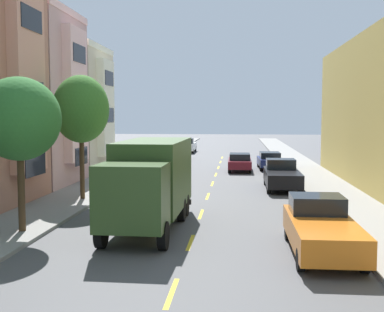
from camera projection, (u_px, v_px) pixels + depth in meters
ground_plane at (215, 178)px, 35.32m from camera, size 160.00×160.00×0.00m
sidewalk_left at (110, 179)px, 33.98m from camera, size 3.20×120.00×0.14m
sidewalk_right at (321, 182)px, 32.68m from camera, size 3.20×120.00×0.14m
lane_centerline_dashes at (210, 189)px, 29.86m from camera, size 0.14×47.20×0.01m
townhouse_fifth_cream at (27, 113)px, 38.51m from camera, size 12.74×6.89×9.73m
street_tree_second at (19, 119)px, 18.28m from camera, size 3.04×3.04×5.74m
street_tree_third at (81, 109)px, 25.46m from camera, size 2.88×2.88×6.38m
delivery_box_truck at (151, 179)px, 19.62m from camera, size 2.56×7.79×3.44m
parked_pickup_orange at (321, 228)px, 16.08m from camera, size 2.00×5.30×1.73m
parked_pickup_black at (282, 175)px, 30.13m from camera, size 2.03×5.31×1.73m
parked_wagon_silver at (178, 152)px, 49.69m from camera, size 1.83×4.71×1.50m
parked_sedan_champagne at (168, 158)px, 43.54m from camera, size 1.85×4.52×1.43m
parked_pickup_white at (187, 146)px, 59.18m from camera, size 2.04×5.31×1.73m
parked_suv_charcoal at (158, 162)px, 36.73m from camera, size 2.04×4.83×1.93m
parked_sedan_navy at (270, 160)px, 40.97m from camera, size 1.92×4.55×1.43m
moving_burgundy_sedan at (240, 162)px, 39.55m from camera, size 1.80×4.50×1.43m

